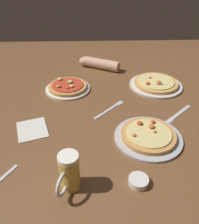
{
  "coord_description": "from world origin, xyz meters",
  "views": [
    {
      "loc": [
        -0.03,
        -0.96,
        0.69
      ],
      "look_at": [
        0.0,
        0.0,
        0.02
      ],
      "focal_mm": 36.89,
      "sensor_mm": 36.0,
      "label": 1
    }
  ],
  "objects_px": {
    "ramekin_sauce": "(139,181)",
    "pizza_plate_far": "(156,84)",
    "pizza_plate_side": "(68,87)",
    "fork_spare": "(110,109)",
    "napkin_folded": "(32,129)",
    "knife_right": "(178,114)",
    "beer_mug_dark": "(69,173)",
    "diner_arm": "(97,63)",
    "pizza_plate_near": "(148,136)"
  },
  "relations": [
    {
      "from": "napkin_folded",
      "to": "pizza_plate_near",
      "type": "bearing_deg",
      "value": -8.54
    },
    {
      "from": "pizza_plate_near",
      "to": "pizza_plate_far",
      "type": "height_order",
      "value": "same"
    },
    {
      "from": "diner_arm",
      "to": "beer_mug_dark",
      "type": "bearing_deg",
      "value": -96.84
    },
    {
      "from": "pizza_plate_far",
      "to": "fork_spare",
      "type": "relative_size",
      "value": 1.86
    },
    {
      "from": "pizza_plate_near",
      "to": "pizza_plate_side",
      "type": "height_order",
      "value": "pizza_plate_side"
    },
    {
      "from": "pizza_plate_near",
      "to": "beer_mug_dark",
      "type": "relative_size",
      "value": 2.01
    },
    {
      "from": "pizza_plate_side",
      "to": "beer_mug_dark",
      "type": "distance_m",
      "value": 0.71
    },
    {
      "from": "pizza_plate_side",
      "to": "diner_arm",
      "type": "bearing_deg",
      "value": 59.18
    },
    {
      "from": "pizza_plate_side",
      "to": "diner_arm",
      "type": "distance_m",
      "value": 0.37
    },
    {
      "from": "beer_mug_dark",
      "to": "fork_spare",
      "type": "bearing_deg",
      "value": 70.15
    },
    {
      "from": "pizza_plate_side",
      "to": "napkin_folded",
      "type": "bearing_deg",
      "value": -109.89
    },
    {
      "from": "pizza_plate_near",
      "to": "knife_right",
      "type": "height_order",
      "value": "pizza_plate_near"
    },
    {
      "from": "beer_mug_dark",
      "to": "napkin_folded",
      "type": "xyz_separation_m",
      "value": [
        -0.2,
        0.33,
        -0.07
      ]
    },
    {
      "from": "pizza_plate_far",
      "to": "diner_arm",
      "type": "distance_m",
      "value": 0.46
    },
    {
      "from": "fork_spare",
      "to": "knife_right",
      "type": "bearing_deg",
      "value": -9.61
    },
    {
      "from": "pizza_plate_far",
      "to": "ramekin_sauce",
      "type": "relative_size",
      "value": 4.44
    },
    {
      "from": "pizza_plate_far",
      "to": "napkin_folded",
      "type": "height_order",
      "value": "pizza_plate_far"
    },
    {
      "from": "diner_arm",
      "to": "napkin_folded",
      "type": "bearing_deg",
      "value": -115.08
    },
    {
      "from": "ramekin_sauce",
      "to": "knife_right",
      "type": "distance_m",
      "value": 0.5
    },
    {
      "from": "knife_right",
      "to": "diner_arm",
      "type": "bearing_deg",
      "value": 123.89
    },
    {
      "from": "pizza_plate_far",
      "to": "ramekin_sauce",
      "type": "bearing_deg",
      "value": -107.82
    },
    {
      "from": "pizza_plate_side",
      "to": "fork_spare",
      "type": "distance_m",
      "value": 0.33
    },
    {
      "from": "ramekin_sauce",
      "to": "knife_right",
      "type": "height_order",
      "value": "ramekin_sauce"
    },
    {
      "from": "pizza_plate_far",
      "to": "fork_spare",
      "type": "bearing_deg",
      "value": -140.56
    },
    {
      "from": "knife_right",
      "to": "napkin_folded",
      "type": "bearing_deg",
      "value": -172.23
    },
    {
      "from": "pizza_plate_near",
      "to": "pizza_plate_far",
      "type": "bearing_deg",
      "value": 72.99
    },
    {
      "from": "ramekin_sauce",
      "to": "knife_right",
      "type": "bearing_deg",
      "value": 56.48
    },
    {
      "from": "ramekin_sauce",
      "to": "beer_mug_dark",
      "type": "bearing_deg",
      "value": -178.59
    },
    {
      "from": "fork_spare",
      "to": "diner_arm",
      "type": "xyz_separation_m",
      "value": [
        -0.05,
        0.54,
        0.03
      ]
    },
    {
      "from": "napkin_folded",
      "to": "knife_right",
      "type": "height_order",
      "value": "napkin_folded"
    },
    {
      "from": "pizza_plate_side",
      "to": "fork_spare",
      "type": "height_order",
      "value": "pizza_plate_side"
    },
    {
      "from": "pizza_plate_near",
      "to": "napkin_folded",
      "type": "distance_m",
      "value": 0.54
    },
    {
      "from": "diner_arm",
      "to": "knife_right",
      "type": "bearing_deg",
      "value": -56.11
    },
    {
      "from": "fork_spare",
      "to": "ramekin_sauce",
      "type": "bearing_deg",
      "value": -81.76
    },
    {
      "from": "pizza_plate_far",
      "to": "ramekin_sauce",
      "type": "xyz_separation_m",
      "value": [
        -0.23,
        -0.73,
        -0.0
      ]
    },
    {
      "from": "pizza_plate_near",
      "to": "pizza_plate_side",
      "type": "xyz_separation_m",
      "value": [
        -0.39,
        0.46,
        0.0
      ]
    },
    {
      "from": "pizza_plate_near",
      "to": "diner_arm",
      "type": "relative_size",
      "value": 1.04
    },
    {
      "from": "pizza_plate_side",
      "to": "beer_mug_dark",
      "type": "height_order",
      "value": "beer_mug_dark"
    },
    {
      "from": "beer_mug_dark",
      "to": "ramekin_sauce",
      "type": "xyz_separation_m",
      "value": [
        0.24,
        0.01,
        -0.06
      ]
    },
    {
      "from": "ramekin_sauce",
      "to": "pizza_plate_far",
      "type": "bearing_deg",
      "value": 72.18
    },
    {
      "from": "beer_mug_dark",
      "to": "ramekin_sauce",
      "type": "distance_m",
      "value": 0.25
    },
    {
      "from": "fork_spare",
      "to": "beer_mug_dark",
      "type": "bearing_deg",
      "value": -109.85
    },
    {
      "from": "pizza_plate_near",
      "to": "beer_mug_dark",
      "type": "bearing_deg",
      "value": -143.12
    },
    {
      "from": "knife_right",
      "to": "fork_spare",
      "type": "relative_size",
      "value": 1.06
    },
    {
      "from": "pizza_plate_far",
      "to": "knife_right",
      "type": "height_order",
      "value": "pizza_plate_far"
    },
    {
      "from": "pizza_plate_near",
      "to": "ramekin_sauce",
      "type": "distance_m",
      "value": 0.26
    },
    {
      "from": "pizza_plate_near",
      "to": "pizza_plate_side",
      "type": "relative_size",
      "value": 1.13
    },
    {
      "from": "napkin_folded",
      "to": "fork_spare",
      "type": "bearing_deg",
      "value": 22.69
    },
    {
      "from": "beer_mug_dark",
      "to": "napkin_folded",
      "type": "relative_size",
      "value": 0.95
    },
    {
      "from": "knife_right",
      "to": "fork_spare",
      "type": "distance_m",
      "value": 0.35
    }
  ]
}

